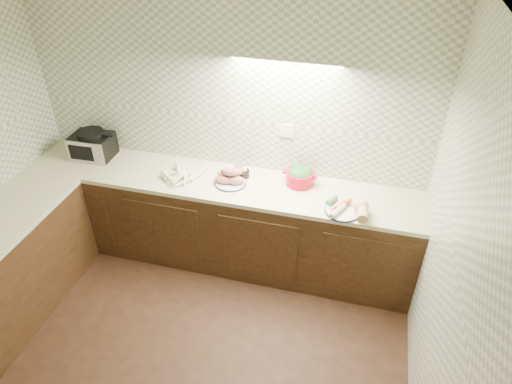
% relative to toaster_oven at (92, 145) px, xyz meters
% --- Properties ---
extents(room, '(3.60, 3.60, 2.60)m').
position_rel_toaster_oven_xyz_m(room, '(1.29, -1.60, 0.60)').
color(room, black).
rests_on(room, ground).
extents(counter, '(3.60, 3.60, 0.90)m').
position_rel_toaster_oven_xyz_m(counter, '(0.60, -0.92, -0.57)').
color(counter, black).
rests_on(counter, ground).
extents(toaster_oven, '(0.38, 0.30, 0.27)m').
position_rel_toaster_oven_xyz_m(toaster_oven, '(0.00, 0.00, 0.00)').
color(toaster_oven, black).
rests_on(toaster_oven, counter).
extents(parsnip_pile, '(0.38, 0.33, 0.08)m').
position_rel_toaster_oven_xyz_m(parsnip_pile, '(0.97, -0.19, -0.09)').
color(parsnip_pile, beige).
rests_on(parsnip_pile, counter).
extents(sweet_potato_plate, '(0.29, 0.29, 0.17)m').
position_rel_toaster_oven_xyz_m(sweet_potato_plate, '(1.41, -0.10, -0.07)').
color(sweet_potato_plate, '#171E3D').
rests_on(sweet_potato_plate, counter).
extents(onion_bowl, '(0.16, 0.16, 0.12)m').
position_rel_toaster_oven_xyz_m(onion_bowl, '(1.46, 0.02, -0.08)').
color(onion_bowl, black).
rests_on(onion_bowl, counter).
extents(dutch_oven, '(0.31, 0.27, 0.17)m').
position_rel_toaster_oven_xyz_m(dutch_oven, '(2.00, 0.04, -0.04)').
color(dutch_oven, red).
rests_on(dutch_oven, counter).
extents(veg_plate, '(0.36, 0.30, 0.14)m').
position_rel_toaster_oven_xyz_m(veg_plate, '(2.47, -0.26, -0.08)').
color(veg_plate, '#171E3D').
rests_on(veg_plate, counter).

